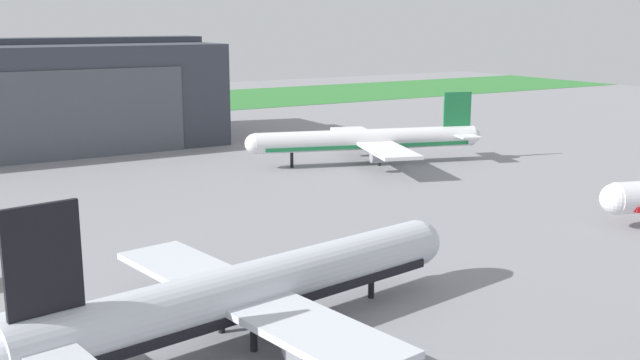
# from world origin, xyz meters

# --- Properties ---
(ground_plane) EXTENTS (440.00, 440.00, 0.00)m
(ground_plane) POSITION_xyz_m (0.00, 0.00, 0.00)
(ground_plane) COLOR gray
(airliner_near_left) EXTENTS (41.47, 32.67, 13.43)m
(airliner_near_left) POSITION_xyz_m (-1.80, -5.67, 3.85)
(airliner_near_left) COLOR silver
(airliner_near_left) RESTS_ON ground_plane
(airliner_far_left) EXTENTS (40.58, 33.84, 12.16)m
(airliner_far_left) POSITION_xyz_m (46.79, 49.24, 4.22)
(airliner_far_left) COLOR white
(airliner_far_left) RESTS_ON ground_plane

